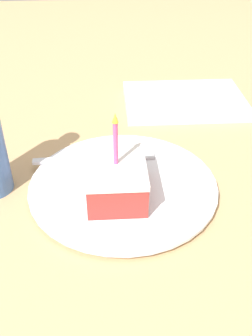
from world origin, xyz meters
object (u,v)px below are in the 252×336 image
Objects in this scene: plate at (126,186)px; marble_board at (184,101)px; fork at (103,157)px; cake_slice at (116,178)px.

marble_board is (-0.14, -0.27, 0.00)m from plate.
fork is 0.80× the size of marble_board.
cake_slice is at bearing 62.96° from marble_board.
marble_board reaches higher than plate.
plate is at bearing 63.35° from marble_board.
plate is 0.07m from fork.
plate is 0.30m from marble_board.
cake_slice is 0.66× the size of fork.
cake_slice is at bearing 58.89° from plate.
fork is at bearing 50.53° from marble_board.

